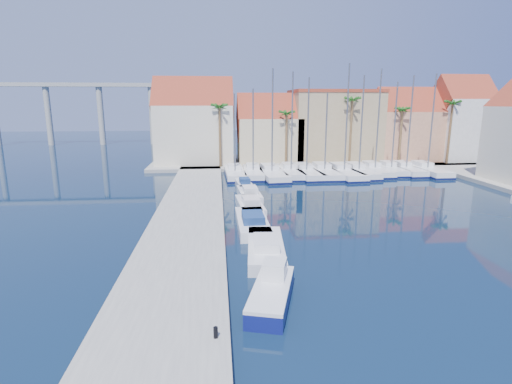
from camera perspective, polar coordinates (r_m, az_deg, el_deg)
ground at (r=21.50m, az=12.84°, el=-15.34°), size 260.00×260.00×0.00m
quay_west at (r=33.03m, az=-9.86°, el=-4.66°), size 6.00×77.00×0.50m
shore_north at (r=68.64m, az=8.39°, el=4.40°), size 54.00×16.00×0.50m
bollard at (r=17.49m, az=-5.79°, el=-19.33°), size 0.19×0.19×0.48m
fishing_boat at (r=20.88m, az=2.28°, el=-13.99°), size 3.18×5.65×1.88m
motorboat_west_0 at (r=26.86m, az=1.42°, el=-7.99°), size 2.96×7.48×1.40m
motorboat_west_1 at (r=32.40m, az=-0.54°, el=-4.33°), size 2.43×7.44×1.40m
motorboat_west_2 at (r=37.66m, az=-0.88°, el=-1.90°), size 2.51×6.68×1.40m
motorboat_west_3 at (r=42.31m, az=-0.96°, el=-0.26°), size 2.39×6.47×1.40m
motorboat_west_4 at (r=47.00m, az=-1.69°, el=1.04°), size 1.95×5.12×1.40m
sailboat_0 at (r=54.62m, az=-3.05°, el=2.74°), size 2.84×9.77×11.10m
sailboat_1 at (r=55.08m, az=-0.44°, el=2.85°), size 2.88×9.73×11.74m
sailboat_2 at (r=54.54m, az=2.14°, el=2.75°), size 3.83×11.46×14.24m
sailboat_3 at (r=55.83m, az=4.93°, el=2.96°), size 2.93×10.39×13.92m
sailboat_4 at (r=55.72m, az=7.05°, el=2.87°), size 3.59×10.79×13.20m
sailboat_5 at (r=56.56m, az=9.60°, el=2.91°), size 2.97×11.01×11.20m
sailboat_6 at (r=56.72m, az=12.25°, el=2.87°), size 3.73×11.48×14.95m
sailboat_7 at (r=57.76m, az=14.26°, el=2.93°), size 3.39×10.52×13.51m
sailboat_8 at (r=59.61m, az=16.43°, el=3.12°), size 2.69×9.81×14.43m
sailboat_9 at (r=60.74m, az=18.59°, el=3.14°), size 2.49×8.78×12.73m
sailboat_10 at (r=61.39m, az=20.44°, el=3.10°), size 2.62×9.40×13.59m
sailboat_11 at (r=62.20m, az=23.02°, el=2.99°), size 2.90×10.56×13.80m
building_0 at (r=65.15m, az=-8.80°, el=9.49°), size 12.30×9.00×13.50m
building_1 at (r=65.65m, az=1.87°, el=8.58°), size 10.30×8.00×11.00m
building_2 at (r=68.83m, az=11.01°, el=9.35°), size 14.20×10.20×11.50m
building_3 at (r=72.24m, az=20.50°, el=8.62°), size 10.30×8.00×12.00m
building_4 at (r=75.68m, az=27.12°, el=9.03°), size 8.30×8.00×14.00m
palm_0 at (r=59.96m, az=-5.25°, el=11.77°), size 2.60×2.60×10.15m
palm_1 at (r=60.87m, az=4.40°, el=10.91°), size 2.60×2.60×9.15m
palm_2 at (r=63.31m, az=13.60°, el=12.37°), size 2.60×2.60×11.15m
palm_3 at (r=66.33m, az=20.20°, el=10.74°), size 2.60×2.60×9.65m
palm_4 at (r=70.11m, az=26.28°, el=11.05°), size 2.60×2.60×10.65m
viaduct at (r=105.17m, az=-24.14°, el=11.75°), size 48.00×2.20×14.45m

